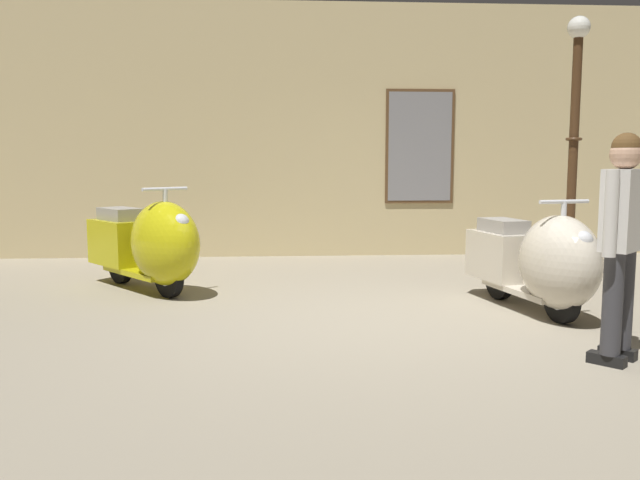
% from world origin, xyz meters
% --- Properties ---
extents(ground_plane, '(60.00, 60.00, 0.00)m').
position_xyz_m(ground_plane, '(0.00, 0.00, 0.00)').
color(ground_plane, gray).
extents(showroom_back_wall, '(18.00, 0.24, 3.57)m').
position_xyz_m(showroom_back_wall, '(0.01, 4.11, 1.78)').
color(showroom_back_wall, '#CCB784').
rests_on(showroom_back_wall, ground).
extents(scooter_0, '(1.54, 1.72, 1.10)m').
position_xyz_m(scooter_0, '(-2.07, 1.46, 0.50)').
color(scooter_0, black).
rests_on(scooter_0, ground).
extents(scooter_1, '(0.81, 1.76, 1.04)m').
position_xyz_m(scooter_1, '(1.56, 0.24, 0.47)').
color(scooter_1, black).
rests_on(scooter_1, ground).
extents(lamppost, '(0.28, 0.28, 3.05)m').
position_xyz_m(lamppost, '(2.79, 2.36, 1.59)').
color(lamppost, '#472D19').
rests_on(lamppost, ground).
extents(visitor_0, '(0.41, 0.39, 1.54)m').
position_xyz_m(visitor_0, '(1.52, -1.16, 0.89)').
color(visitor_0, black).
rests_on(visitor_0, ground).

